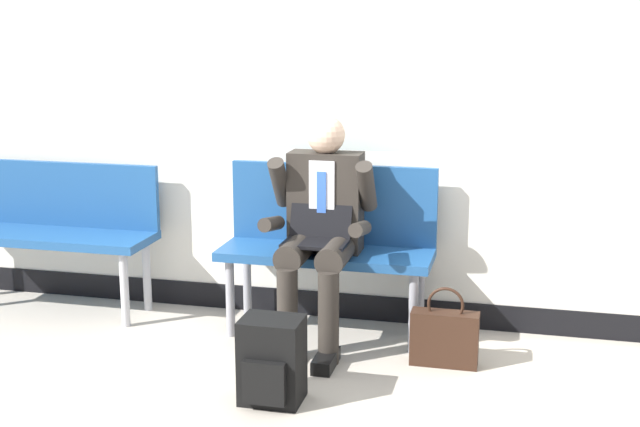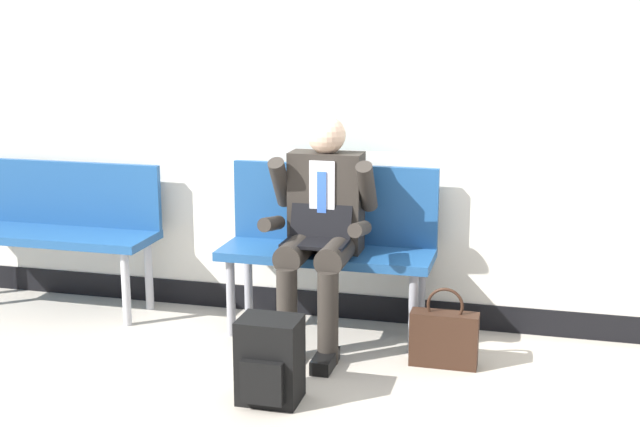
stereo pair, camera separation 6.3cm
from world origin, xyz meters
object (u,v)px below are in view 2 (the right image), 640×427
(bench_empty, at_px, (55,222))
(backpack, at_px, (270,361))
(handbag, at_px, (444,338))
(person_seated, at_px, (321,225))
(bench_with_person, at_px, (329,236))

(bench_empty, distance_m, backpack, 1.99)
(bench_empty, bearing_deg, handbag, -8.28)
(bench_empty, relative_size, handbag, 3.12)
(person_seated, bearing_deg, bench_empty, 173.50)
(person_seated, relative_size, handbag, 2.96)
(person_seated, height_order, backpack, person_seated)
(bench_with_person, relative_size, handbag, 2.83)
(bench_with_person, bearing_deg, backpack, -92.51)
(bench_with_person, bearing_deg, handbag, -27.27)
(bench_with_person, height_order, handbag, bench_with_person)
(handbag, bearing_deg, bench_empty, 171.72)
(bench_with_person, xyz_separation_m, backpack, (-0.04, -0.98, -0.36))
(backpack, height_order, handbag, handbag)
(bench_with_person, distance_m, handbag, 0.88)
(backpack, bearing_deg, bench_with_person, 87.49)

